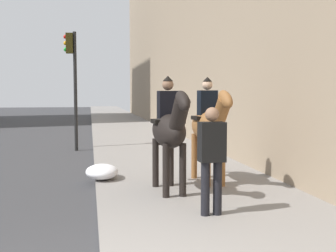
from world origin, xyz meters
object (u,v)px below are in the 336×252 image
at_px(mounted_horse_near, 169,129).
at_px(traffic_light_near_curb, 73,72).
at_px(mounted_horse_far, 209,125).
at_px(pedestrian_greeting, 212,154).

distance_m(mounted_horse_near, traffic_light_near_curb, 7.54).
height_order(mounted_horse_near, traffic_light_near_curb, traffic_light_near_curb).
relative_size(mounted_horse_far, pedestrian_greeting, 1.34).
bearing_deg(mounted_horse_far, mounted_horse_near, -59.09).
bearing_deg(traffic_light_near_curb, mounted_horse_near, -163.74).
distance_m(mounted_horse_near, pedestrian_greeting, 1.65).
xyz_separation_m(mounted_horse_near, pedestrian_greeting, (-1.58, -0.36, -0.26)).
relative_size(mounted_horse_near, mounted_horse_far, 0.99).
relative_size(mounted_horse_near, pedestrian_greeting, 1.33).
bearing_deg(pedestrian_greeting, traffic_light_near_curb, 14.21).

